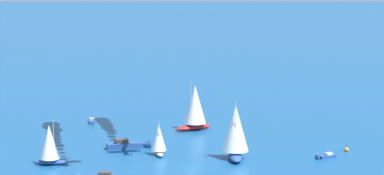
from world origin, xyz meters
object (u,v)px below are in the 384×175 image
(sailboat_inshore, at_px, (195,107))
(sailboat_offshore, at_px, (50,144))
(sailboat_near_centre, at_px, (235,131))
(marker_buoy, at_px, (347,150))
(motorboat_trailing, at_px, (325,156))
(motorboat_mid_cluster, at_px, (92,122))
(motorboat_outer_ring_a, at_px, (130,145))
(sailboat_ahead, at_px, (159,139))

(sailboat_inshore, xyz_separation_m, sailboat_offshore, (19.19, 46.07, -1.66))
(sailboat_near_centre, distance_m, marker_buoy, 28.70)
(motorboat_trailing, xyz_separation_m, motorboat_mid_cluster, (68.66, -20.57, 0.05))
(sailboat_inshore, relative_size, sailboat_offshore, 1.36)
(motorboat_trailing, height_order, marker_buoy, marker_buoy)
(sailboat_offshore, height_order, motorboat_trailing, sailboat_offshore)
(motorboat_trailing, relative_size, marker_buoy, 2.23)
(motorboat_mid_cluster, distance_m, marker_buoy, 73.53)
(sailboat_offshore, height_order, motorboat_mid_cluster, sailboat_offshore)
(motorboat_mid_cluster, height_order, marker_buoy, marker_buoy)
(sailboat_offshore, distance_m, motorboat_outer_ring_a, 23.49)
(sailboat_near_centre, bearing_deg, sailboat_inshore, -56.27)
(motorboat_trailing, bearing_deg, motorboat_mid_cluster, -16.68)
(motorboat_trailing, relative_size, sailboat_ahead, 0.57)
(motorboat_trailing, bearing_deg, sailboat_inshore, -28.88)
(sailboat_ahead, height_order, motorboat_mid_cluster, sailboat_ahead)
(motorboat_outer_ring_a, bearing_deg, sailboat_ahead, 153.86)
(marker_buoy, bearing_deg, sailboat_inshore, -16.77)
(sailboat_near_centre, height_order, motorboat_outer_ring_a, sailboat_near_centre)
(motorboat_trailing, bearing_deg, sailboat_ahead, 13.31)
(sailboat_near_centre, bearing_deg, motorboat_trailing, -160.49)
(sailboat_inshore, height_order, sailboat_ahead, sailboat_inshore)
(sailboat_ahead, xyz_separation_m, motorboat_mid_cluster, (31.08, -29.46, -3.30))
(sailboat_offshore, bearing_deg, sailboat_inshore, -112.61)
(motorboat_outer_ring_a, bearing_deg, marker_buoy, -165.65)
(sailboat_offshore, bearing_deg, marker_buoy, -151.50)
(sailboat_near_centre, distance_m, motorboat_mid_cluster, 56.57)
(sailboat_near_centre, height_order, motorboat_trailing, sailboat_near_centre)
(sailboat_near_centre, xyz_separation_m, motorboat_mid_cluster, (49.07, -27.51, -6.01))
(sailboat_offshore, bearing_deg, sailboat_near_centre, -154.67)
(sailboat_inshore, relative_size, motorboat_outer_ring_a, 1.30)
(motorboat_trailing, distance_m, sailboat_ahead, 38.76)
(sailboat_inshore, relative_size, sailboat_ahead, 1.66)
(sailboat_inshore, height_order, motorboat_trailing, sailboat_inshore)
(sailboat_inshore, relative_size, motorboat_trailing, 2.92)
(sailboat_inshore, distance_m, sailboat_offshore, 49.93)
(sailboat_near_centre, height_order, sailboat_ahead, sailboat_near_centre)
(motorboat_trailing, distance_m, motorboat_outer_ring_a, 46.81)
(sailboat_inshore, bearing_deg, motorboat_mid_cluster, 1.12)
(sailboat_offshore, height_order, marker_buoy, sailboat_offshore)
(marker_buoy, bearing_deg, sailboat_ahead, 22.70)
(sailboat_near_centre, relative_size, motorboat_trailing, 3.03)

